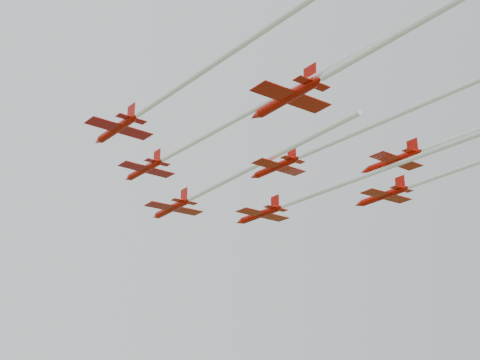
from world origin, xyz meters
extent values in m
cylinder|color=#B70B01|center=(-3.32, 23.51, 60.99)|extent=(4.25, 9.18, 1.20)
cone|color=#B70B01|center=(-5.20, 28.82, 60.99)|extent=(1.79, 2.26, 1.20)
cone|color=#B70B01|center=(-1.54, 18.50, 60.99)|extent=(1.47, 1.60, 1.10)
ellipsoid|color=black|center=(-4.05, 25.57, 61.43)|extent=(0.78, 1.13, 0.35)
cube|color=#B70B01|center=(-3.02, 22.68, 60.72)|extent=(10.04, 5.91, 0.11)
cube|color=#B70B01|center=(-1.89, 19.48, 60.99)|extent=(4.57, 2.70, 0.09)
cube|color=#B70B01|center=(-1.96, 19.69, 62.20)|extent=(0.76, 1.90, 2.19)
cylinder|color=white|center=(5.07, -0.15, 60.94)|extent=(13.44, 36.39, 0.66)
cylinder|color=#B70B01|center=(-10.11, 6.13, 60.76)|extent=(3.90, 7.38, 0.98)
cone|color=#B70B01|center=(-11.92, 10.37, 60.76)|extent=(1.54, 1.87, 0.98)
cone|color=#B70B01|center=(-8.41, 2.14, 60.76)|extent=(1.25, 1.34, 0.90)
ellipsoid|color=black|center=(-10.82, 7.78, 61.12)|extent=(0.68, 0.93, 0.29)
cube|color=#B70B01|center=(-9.83, 5.47, 60.54)|extent=(8.16, 5.24, 0.09)
cube|color=#B70B01|center=(-8.74, 2.92, 60.76)|extent=(3.71, 2.39, 0.07)
cube|color=#B70B01|center=(-8.81, 3.08, 61.74)|extent=(0.72, 1.52, 1.79)
cylinder|color=white|center=(2.83, -24.15, 60.72)|extent=(22.58, 51.88, 0.54)
cylinder|color=#B70B01|center=(8.65, 12.53, 57.62)|extent=(4.21, 8.13, 1.08)
cone|color=#B70B01|center=(6.71, 17.21, 57.62)|extent=(1.68, 2.05, 1.08)
cone|color=#B70B01|center=(10.48, 8.13, 57.62)|extent=(1.36, 1.47, 0.98)
ellipsoid|color=black|center=(7.90, 14.35, 58.01)|extent=(0.74, 1.02, 0.31)
cube|color=#B70B01|center=(8.95, 11.81, 57.37)|extent=(8.97, 5.68, 0.10)
cube|color=#B70B01|center=(10.12, 8.99, 57.62)|extent=(4.09, 2.60, 0.08)
cube|color=#B70B01|center=(10.05, 9.17, 58.70)|extent=(0.77, 1.67, 1.97)
cylinder|color=white|center=(18.79, -11.84, 57.57)|extent=(16.74, 39.16, 0.59)
cylinder|color=#B70B01|center=(-15.29, -8.98, 59.74)|extent=(3.90, 7.33, 0.98)
cone|color=#B70B01|center=(-17.11, -4.77, 59.74)|extent=(1.53, 1.86, 0.98)
cone|color=#B70B01|center=(-13.58, -12.94, 59.74)|extent=(1.24, 1.33, 0.89)
ellipsoid|color=black|center=(-15.99, -7.34, 60.09)|extent=(0.68, 0.92, 0.28)
cube|color=#B70B01|center=(-15.01, -9.63, 59.52)|extent=(8.11, 5.23, 0.09)
cube|color=#B70B01|center=(-13.91, -12.16, 59.74)|extent=(3.69, 2.39, 0.07)
cube|color=#B70B01|center=(-13.98, -12.00, 60.72)|extent=(0.72, 1.51, 1.78)
cylinder|color=#B70B01|center=(6.88, -0.91, 60.20)|extent=(3.90, 7.37, 0.98)
cone|color=#B70B01|center=(5.06, 3.32, 60.20)|extent=(1.54, 1.87, 0.98)
cone|color=#B70B01|center=(8.59, -4.90, 60.20)|extent=(1.25, 1.34, 0.89)
ellipsoid|color=black|center=(6.17, 0.73, 60.56)|extent=(0.68, 0.93, 0.29)
cube|color=#B70B01|center=(7.16, -1.57, 59.98)|extent=(8.15, 5.24, 0.09)
cube|color=#B70B01|center=(8.26, -4.12, 60.20)|extent=(3.71, 2.40, 0.07)
cube|color=#B70B01|center=(8.18, -3.95, 61.19)|extent=(0.72, 1.51, 1.79)
cylinder|color=white|center=(16.81, -24.06, 60.16)|extent=(16.55, 37.63, 0.54)
cylinder|color=#B70B01|center=(25.68, 4.84, 59.62)|extent=(3.83, 8.14, 1.07)
cone|color=#B70B01|center=(23.96, 9.55, 59.62)|extent=(1.60, 2.01, 1.07)
cone|color=#B70B01|center=(27.29, 0.40, 59.62)|extent=(1.31, 1.43, 0.97)
ellipsoid|color=black|center=(25.01, 6.67, 60.01)|extent=(0.70, 1.01, 0.31)
cube|color=#B70B01|center=(25.94, 4.10, 59.37)|extent=(8.92, 5.30, 0.10)
cube|color=#B70B01|center=(26.97, 1.27, 59.62)|extent=(4.06, 2.43, 0.08)
cube|color=#B70B01|center=(26.90, 1.45, 60.69)|extent=(0.69, 1.68, 1.95)
cylinder|color=#B70B01|center=(1.55, -21.02, 60.03)|extent=(4.24, 8.64, 1.14)
cone|color=#B70B01|center=(-0.38, -16.04, 60.03)|extent=(1.74, 2.15, 1.14)
cone|color=#B70B01|center=(3.36, -25.72, 60.03)|extent=(1.42, 1.54, 1.04)
ellipsoid|color=black|center=(0.80, -19.09, 60.45)|extent=(0.76, 1.08, 0.33)
cube|color=#B70B01|center=(1.85, -21.80, 59.77)|extent=(9.49, 5.81, 0.10)
cube|color=#B70B01|center=(3.00, -24.80, 60.03)|extent=(4.32, 2.66, 0.08)
cube|color=#B70B01|center=(2.93, -24.61, 61.17)|extent=(0.77, 1.78, 2.08)
cylinder|color=#B70B01|center=(19.46, -10.22, 58.83)|extent=(3.86, 7.35, 0.98)
cone|color=#B70B01|center=(17.66, -6.00, 58.83)|extent=(1.53, 1.86, 0.98)
cone|color=#B70B01|center=(21.14, -14.20, 58.83)|extent=(1.24, 1.33, 0.89)
ellipsoid|color=black|center=(18.76, -8.58, 59.19)|extent=(0.67, 0.92, 0.28)
cube|color=#B70B01|center=(19.73, -10.88, 58.61)|extent=(8.11, 5.19, 0.09)
cube|color=#B70B01|center=(20.81, -13.42, 58.83)|extent=(3.69, 2.37, 0.07)
cube|color=#B70B01|center=(20.74, -13.25, 59.81)|extent=(0.71, 1.51, 1.78)
camera|label=1|loc=(-19.97, -81.45, 27.30)|focal=50.00mm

